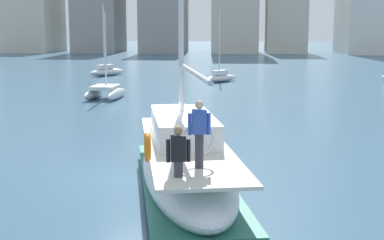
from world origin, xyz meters
TOP-DOWN VIEW (x-y plane):
  - ground_plane at (0.00, 0.00)m, footprint 400.00×400.00m
  - main_sailboat at (1.52, -1.61)m, footprint 4.32×9.89m
  - moored_sloop_near at (-10.41, 37.83)m, footprint 3.36×4.32m
  - moored_sloop_far at (1.32, 32.29)m, footprint 3.18×3.67m
  - moored_cutter_right at (-6.03, 19.48)m, footprint 2.15×4.27m
  - waterfront_buildings at (-0.20, 94.27)m, footprint 87.95×17.16m

SIDE VIEW (x-z plane):
  - ground_plane at x=0.00m, z-range 0.00..0.00m
  - moored_sloop_far at x=1.32m, z-range -2.73..3.67m
  - moored_cutter_right at x=-6.03m, z-range -2.37..3.39m
  - moored_sloop_near at x=-10.41m, z-range -3.03..4.06m
  - main_sailboat at x=1.52m, z-range -6.22..8.06m
  - waterfront_buildings at x=-0.20m, z-range -3.31..23.20m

